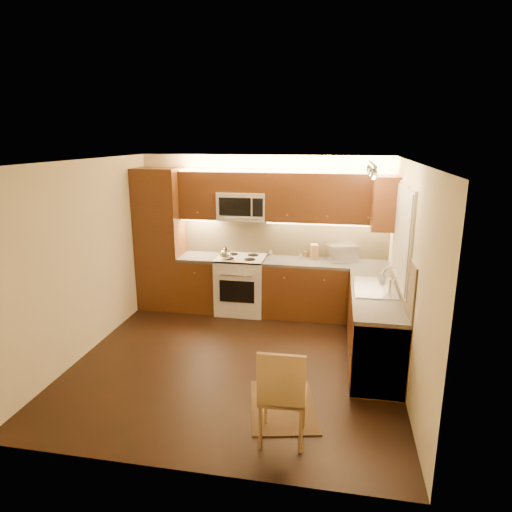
% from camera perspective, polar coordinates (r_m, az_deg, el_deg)
% --- Properties ---
extents(floor, '(4.00, 4.00, 0.01)m').
position_cam_1_polar(floor, '(5.91, -2.47, -13.10)').
color(floor, black).
rests_on(floor, ground).
extents(ceiling, '(4.00, 4.00, 0.01)m').
position_cam_1_polar(ceiling, '(5.23, -2.77, 11.89)').
color(ceiling, beige).
rests_on(ceiling, ground).
extents(wall_back, '(4.00, 0.01, 2.50)m').
position_cam_1_polar(wall_back, '(7.34, 0.91, 2.89)').
color(wall_back, beige).
rests_on(wall_back, ground).
extents(wall_front, '(4.00, 0.01, 2.50)m').
position_cam_1_polar(wall_front, '(3.64, -9.83, -10.02)').
color(wall_front, beige).
rests_on(wall_front, ground).
extents(wall_left, '(0.01, 4.00, 2.50)m').
position_cam_1_polar(wall_left, '(6.19, -20.95, -0.35)').
color(wall_left, beige).
rests_on(wall_left, ground).
extents(wall_right, '(0.01, 4.00, 2.50)m').
position_cam_1_polar(wall_right, '(5.37, 18.69, -2.39)').
color(wall_right, beige).
rests_on(wall_right, ground).
extents(pantry, '(0.70, 0.60, 2.30)m').
position_cam_1_polar(pantry, '(7.53, -11.96, 2.10)').
color(pantry, '#461F0F').
rests_on(pantry, floor).
extents(base_cab_back_left, '(0.62, 0.60, 0.86)m').
position_cam_1_polar(base_cab_back_left, '(7.50, -6.99, -3.45)').
color(base_cab_back_left, '#461F0F').
rests_on(base_cab_back_left, floor).
extents(counter_back_left, '(0.62, 0.60, 0.04)m').
position_cam_1_polar(counter_back_left, '(7.37, -7.10, -0.13)').
color(counter_back_left, '#3A3734').
rests_on(counter_back_left, base_cab_back_left).
extents(base_cab_back_right, '(1.92, 0.60, 0.86)m').
position_cam_1_polar(base_cab_back_right, '(7.18, 8.72, -4.36)').
color(base_cab_back_right, '#461F0F').
rests_on(base_cab_back_right, floor).
extents(counter_back_right, '(1.92, 0.60, 0.04)m').
position_cam_1_polar(counter_back_right, '(7.04, 8.86, -0.90)').
color(counter_back_right, '#3A3734').
rests_on(counter_back_right, base_cab_back_right).
extents(base_cab_right, '(0.60, 2.00, 0.86)m').
position_cam_1_polar(base_cab_right, '(5.98, 14.66, -8.68)').
color(base_cab_right, '#461F0F').
rests_on(base_cab_right, floor).
extents(counter_right, '(0.60, 2.00, 0.04)m').
position_cam_1_polar(counter_right, '(5.82, 14.94, -4.60)').
color(counter_right, '#3A3734').
rests_on(counter_right, base_cab_right).
extents(dishwasher, '(0.58, 0.60, 0.84)m').
position_cam_1_polar(dishwasher, '(5.35, 15.15, -11.63)').
color(dishwasher, silver).
rests_on(dishwasher, floor).
extents(backsplash_back, '(3.30, 0.02, 0.60)m').
position_cam_1_polar(backsplash_back, '(7.30, 3.61, 2.39)').
color(backsplash_back, tan).
rests_on(backsplash_back, wall_back).
extents(backsplash_right, '(0.02, 2.00, 0.60)m').
position_cam_1_polar(backsplash_right, '(5.76, 18.03, -1.71)').
color(backsplash_right, tan).
rests_on(backsplash_right, wall_right).
extents(upper_cab_back_left, '(0.62, 0.35, 0.75)m').
position_cam_1_polar(upper_cab_back_left, '(7.30, -7.05, 7.69)').
color(upper_cab_back_left, '#461F0F').
rests_on(upper_cab_back_left, wall_back).
extents(upper_cab_back_right, '(1.92, 0.35, 0.75)m').
position_cam_1_polar(upper_cab_back_right, '(6.97, 9.22, 7.28)').
color(upper_cab_back_right, '#461F0F').
rests_on(upper_cab_back_right, wall_back).
extents(upper_cab_bridge, '(0.76, 0.35, 0.31)m').
position_cam_1_polar(upper_cab_bridge, '(7.10, -1.72, 9.38)').
color(upper_cab_bridge, '#461F0F').
rests_on(upper_cab_bridge, wall_back).
extents(upper_cab_right_corner, '(0.35, 0.50, 0.75)m').
position_cam_1_polar(upper_cab_right_corner, '(6.58, 16.00, 6.46)').
color(upper_cab_right_corner, '#461F0F').
rests_on(upper_cab_right_corner, wall_right).
extents(stove, '(0.76, 0.65, 0.92)m').
position_cam_1_polar(stove, '(7.30, -1.87, -3.62)').
color(stove, silver).
rests_on(stove, floor).
extents(microwave, '(0.76, 0.38, 0.44)m').
position_cam_1_polar(microwave, '(7.13, -1.72, 6.37)').
color(microwave, silver).
rests_on(microwave, wall_back).
extents(window_frame, '(0.03, 1.44, 1.24)m').
position_cam_1_polar(window_frame, '(5.81, 18.11, 2.50)').
color(window_frame, silver).
rests_on(window_frame, wall_right).
extents(window_blinds, '(0.02, 1.36, 1.16)m').
position_cam_1_polar(window_blinds, '(5.81, 17.92, 2.51)').
color(window_blinds, silver).
rests_on(window_blinds, wall_right).
extents(sink, '(0.52, 0.86, 0.15)m').
position_cam_1_polar(sink, '(5.93, 14.91, -3.26)').
color(sink, silver).
rests_on(sink, counter_right).
extents(faucet, '(0.20, 0.04, 0.30)m').
position_cam_1_polar(faucet, '(5.93, 16.69, -2.65)').
color(faucet, silver).
rests_on(faucet, counter_right).
extents(track_light_bar, '(0.04, 1.20, 0.03)m').
position_cam_1_polar(track_light_bar, '(5.51, 14.46, 11.18)').
color(track_light_bar, silver).
rests_on(track_light_bar, ceiling).
extents(kettle, '(0.25, 0.25, 0.22)m').
position_cam_1_polar(kettle, '(7.00, -3.87, 0.40)').
color(kettle, silver).
rests_on(kettle, stove).
extents(toaster_oven, '(0.52, 0.45, 0.26)m').
position_cam_1_polar(toaster_oven, '(7.11, 10.85, 0.41)').
color(toaster_oven, silver).
rests_on(toaster_oven, counter_back_right).
extents(knife_block, '(0.14, 0.19, 0.24)m').
position_cam_1_polar(knife_block, '(7.15, 7.39, 0.54)').
color(knife_block, '#8E5F40').
rests_on(knife_block, counter_back_right).
extents(spice_jar_a, '(0.06, 0.06, 0.09)m').
position_cam_1_polar(spice_jar_a, '(7.29, 1.84, 0.34)').
color(spice_jar_a, silver).
rests_on(spice_jar_a, counter_back_right).
extents(spice_jar_b, '(0.06, 0.06, 0.09)m').
position_cam_1_polar(spice_jar_b, '(7.32, 1.89, 0.41)').
color(spice_jar_b, olive).
rests_on(spice_jar_b, counter_back_right).
extents(spice_jar_c, '(0.05, 0.05, 0.10)m').
position_cam_1_polar(spice_jar_c, '(7.16, 5.71, 0.02)').
color(spice_jar_c, silver).
rests_on(spice_jar_c, counter_back_right).
extents(spice_jar_d, '(0.06, 0.06, 0.09)m').
position_cam_1_polar(spice_jar_d, '(7.27, 6.31, 0.23)').
color(spice_jar_d, brown).
rests_on(spice_jar_d, counter_back_right).
extents(soap_bottle, '(0.09, 0.09, 0.17)m').
position_cam_1_polar(soap_bottle, '(6.26, 15.79, -2.31)').
color(soap_bottle, '#BABABE').
rests_on(soap_bottle, counter_right).
extents(rug, '(0.86, 1.12, 0.01)m').
position_cam_1_polar(rug, '(5.04, 3.44, -18.42)').
color(rug, black).
rests_on(rug, floor).
extents(dining_chair, '(0.44, 0.44, 0.97)m').
position_cam_1_polar(dining_chair, '(4.35, 3.44, -16.88)').
color(dining_chair, '#8E5F40').
rests_on(dining_chair, floor).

